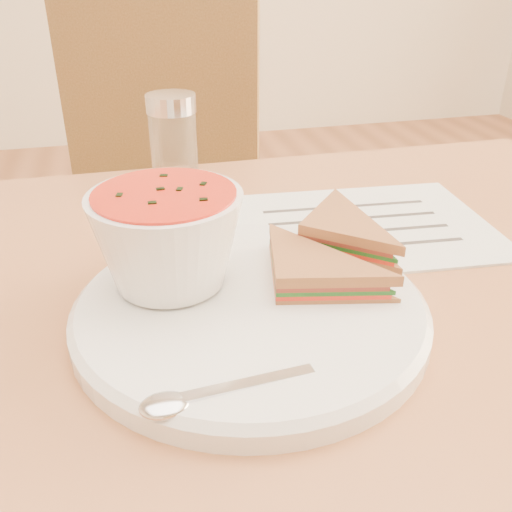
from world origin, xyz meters
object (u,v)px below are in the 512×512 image
object	(u,v)px
condiment_shaker	(173,139)
chair_far	(143,246)
plate	(250,312)
soup_bowl	(168,244)

from	to	relation	value
condiment_shaker	chair_far	bearing A→B (deg)	97.64
chair_far	condiment_shaker	size ratio (longest dim) A/B	8.37
plate	soup_bowl	world-z (taller)	soup_bowl
condiment_shaker	soup_bowl	bearing A→B (deg)	-97.73
soup_bowl	plate	bearing A→B (deg)	-33.70
chair_far	condiment_shaker	bearing A→B (deg)	119.15
soup_bowl	condiment_shaker	size ratio (longest dim) A/B	1.11
chair_far	soup_bowl	world-z (taller)	chair_far
soup_bowl	condiment_shaker	distance (m)	0.31
plate	soup_bowl	bearing A→B (deg)	146.30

